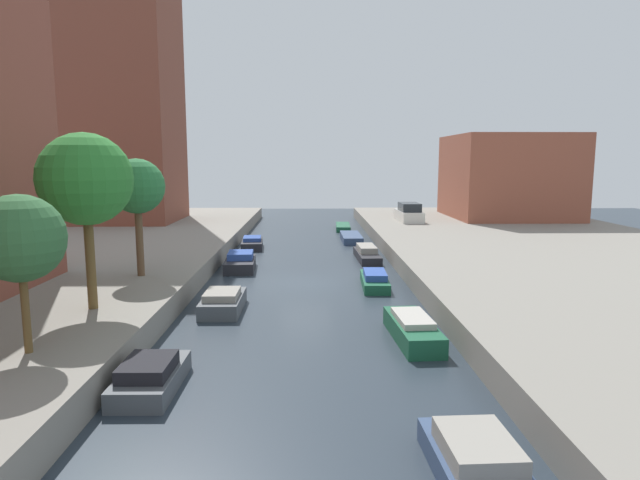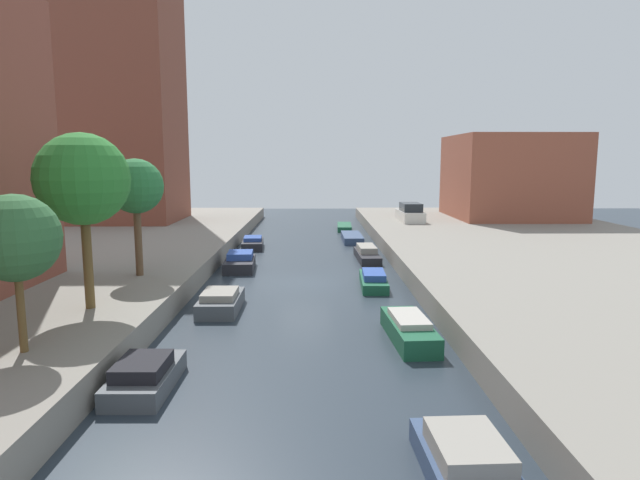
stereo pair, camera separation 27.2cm
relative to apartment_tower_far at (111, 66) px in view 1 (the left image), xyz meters
The scene contains 19 objects.
ground_plane 28.78m from the apartment_tower_far, 50.73° to the right, with size 84.00×84.00×0.00m, color #28333D.
quay_left 23.66m from the apartment_tower_far, 87.07° to the right, with size 20.00×64.00×1.00m, color gray.
quay_right 38.99m from the apartment_tower_far, 32.26° to the right, with size 20.00×64.00×1.00m, color gray.
apartment_tower_far is the anchor object (origin of this frame).
low_block_right 35.28m from the apartment_tower_far, ahead, with size 10.00×10.65×7.31m, color brown.
street_tree_0 34.65m from the apartment_tower_far, 74.89° to the right, with size 2.31×2.31×4.25m.
street_tree_1 30.25m from the apartment_tower_far, 72.64° to the right, with size 3.12×3.12×6.03m.
street_tree_2 25.55m from the apartment_tower_far, 68.79° to the right, with size 2.41×2.41×5.18m.
parked_car 27.43m from the apartment_tower_far, ahead, with size 1.82×4.80×1.55m.
moored_boat_left_1 36.96m from the apartment_tower_far, 69.72° to the right, with size 1.49×3.11×0.90m.
moored_boat_left_2 30.75m from the apartment_tower_far, 62.79° to the right, with size 1.55×3.29×0.88m.
moored_boat_left_3 24.35m from the apartment_tower_far, 52.84° to the right, with size 1.80×3.44×0.98m.
moored_boat_left_4 20.13m from the apartment_tower_far, 35.69° to the right, with size 1.63×3.37×0.81m.
moored_boat_right_0 43.56m from the apartment_tower_far, 62.10° to the right, with size 1.67×3.32×0.90m.
moored_boat_right_1 37.07m from the apartment_tower_far, 55.22° to the right, with size 1.49×4.04×0.87m.
moored_boat_right_2 31.21m from the apartment_tower_far, 46.56° to the right, with size 1.36×3.84×0.78m.
moored_boat_right_3 27.30m from the apartment_tower_far, 33.84° to the right, with size 1.36×4.48×0.86m.
moored_boat_right_4 24.23m from the apartment_tower_far, 15.76° to the right, with size 1.48×4.54×0.52m.
moored_boat_right_5 23.51m from the apartment_tower_far, ahead, with size 1.38×4.37×0.46m.
Camera 1 is at (0.21, -26.59, 6.10)m, focal length 30.40 mm.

